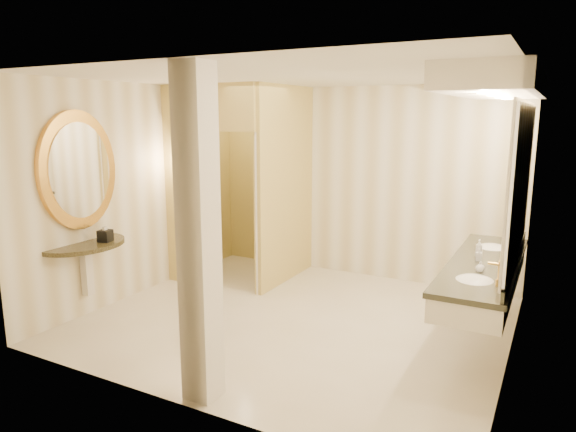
# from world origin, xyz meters

# --- Properties ---
(floor) EXTENTS (4.50, 4.50, 0.00)m
(floor) POSITION_xyz_m (0.00, 0.00, 0.00)
(floor) COLOR silver
(floor) RESTS_ON ground
(ceiling) EXTENTS (4.50, 4.50, 0.00)m
(ceiling) POSITION_xyz_m (0.00, 0.00, 2.70)
(ceiling) COLOR silver
(ceiling) RESTS_ON wall_back
(wall_back) EXTENTS (4.50, 0.02, 2.70)m
(wall_back) POSITION_xyz_m (0.00, 2.00, 1.35)
(wall_back) COLOR white
(wall_back) RESTS_ON floor
(wall_front) EXTENTS (4.50, 0.02, 2.70)m
(wall_front) POSITION_xyz_m (0.00, -2.00, 1.35)
(wall_front) COLOR white
(wall_front) RESTS_ON floor
(wall_left) EXTENTS (0.02, 4.00, 2.70)m
(wall_left) POSITION_xyz_m (-2.25, 0.00, 1.35)
(wall_left) COLOR white
(wall_left) RESTS_ON floor
(wall_right) EXTENTS (0.02, 4.00, 2.70)m
(wall_right) POSITION_xyz_m (2.25, 0.00, 1.35)
(wall_right) COLOR white
(wall_right) RESTS_ON floor
(toilet_closet) EXTENTS (1.50, 1.55, 2.70)m
(toilet_closet) POSITION_xyz_m (-1.12, 0.97, 1.39)
(toilet_closet) COLOR #D7C470
(toilet_closet) RESTS_ON floor
(wall_sconce) EXTENTS (0.14, 0.14, 0.42)m
(wall_sconce) POSITION_xyz_m (-1.93, 0.43, 1.73)
(wall_sconce) COLOR gold
(wall_sconce) RESTS_ON toilet_closet
(vanity) EXTENTS (0.75, 2.57, 2.09)m
(vanity) POSITION_xyz_m (1.98, 0.32, 1.63)
(vanity) COLOR silver
(vanity) RESTS_ON floor
(console_shelf) EXTENTS (1.02, 1.02, 1.96)m
(console_shelf) POSITION_xyz_m (-2.21, -1.01, 1.35)
(console_shelf) COLOR black
(console_shelf) RESTS_ON floor
(pillar) EXTENTS (0.26, 0.26, 2.70)m
(pillar) POSITION_xyz_m (0.07, -1.80, 1.35)
(pillar) COLOR silver
(pillar) RESTS_ON floor
(tissue_box) EXTENTS (0.16, 0.16, 0.13)m
(tissue_box) POSITION_xyz_m (-2.01, -0.86, 0.94)
(tissue_box) COLOR black
(tissue_box) RESTS_ON console_shelf
(toilet) EXTENTS (0.56, 0.82, 0.77)m
(toilet) POSITION_xyz_m (-1.10, 1.59, 0.38)
(toilet) COLOR white
(toilet) RESTS_ON floor
(soap_bottle_a) EXTENTS (0.07, 0.07, 0.13)m
(soap_bottle_a) POSITION_xyz_m (1.89, 0.32, 0.94)
(soap_bottle_a) COLOR beige
(soap_bottle_a) RESTS_ON vanity
(soap_bottle_b) EXTENTS (0.08, 0.08, 0.10)m
(soap_bottle_b) POSITION_xyz_m (1.96, -0.07, 0.93)
(soap_bottle_b) COLOR silver
(soap_bottle_b) RESTS_ON vanity
(soap_bottle_c) EXTENTS (0.08, 0.08, 0.19)m
(soap_bottle_c) POSITION_xyz_m (1.87, 0.45, 0.97)
(soap_bottle_c) COLOR #C6B28C
(soap_bottle_c) RESTS_ON vanity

